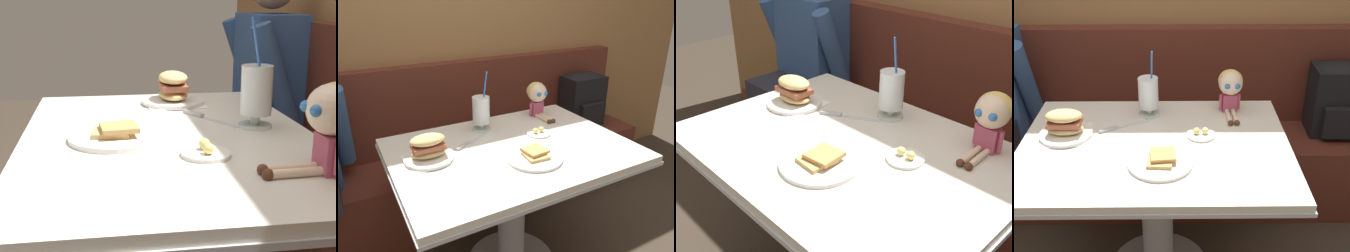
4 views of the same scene
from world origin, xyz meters
The scene contains 10 objects.
wood_panel_wall centered at (0.00, 1.05, 1.20)m, with size 4.40×0.08×2.40m, color olive.
booth_bench centered at (0.00, 0.81, 0.33)m, with size 2.60×0.48×1.00m.
diner_table centered at (0.00, 0.18, 0.54)m, with size 1.11×0.81×0.74m.
toast_plate centered at (0.03, 0.03, 0.75)m, with size 0.25×0.25×0.04m.
milkshake_glass centered at (-0.04, 0.44, 0.84)m, with size 0.10×0.10×0.31m.
sandwich_plate centered at (-0.37, 0.25, 0.79)m, with size 0.22×0.22×0.12m.
butter_saucer centered at (0.19, 0.24, 0.75)m, with size 0.12×0.12×0.04m.
butter_knife centered at (-0.17, 0.31, 0.74)m, with size 0.21×0.13×0.01m.
seated_doll centered at (0.34, 0.47, 0.87)m, with size 0.12×0.22×0.20m.
backpack centered at (0.97, 0.78, 0.66)m, with size 0.31×0.25×0.41m.
Camera 2 is at (-0.69, -1.02, 1.43)m, focal length 34.92 mm.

